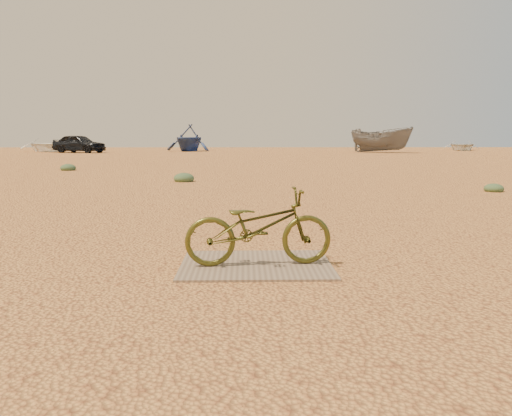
{
  "coord_description": "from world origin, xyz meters",
  "views": [
    {
      "loc": [
        0.31,
        -5.03,
        1.31
      ],
      "look_at": [
        0.43,
        -0.06,
        0.6
      ],
      "focal_mm": 35.0,
      "sensor_mm": 36.0,
      "label": 1
    }
  ],
  "objects_px": {
    "boat_mid_right": "(381,140)",
    "boat_far_left": "(189,138)",
    "boat_far_right": "(462,145)",
    "plywood_board": "(256,265)",
    "boat_near_left": "(46,145)",
    "bicycle": "(259,227)",
    "car": "(79,144)"
  },
  "relations": [
    {
      "from": "boat_far_right",
      "to": "boat_far_left",
      "type": "bearing_deg",
      "value": -154.23
    },
    {
      "from": "boat_mid_right",
      "to": "boat_far_left",
      "type": "bearing_deg",
      "value": 114.08
    },
    {
      "from": "car",
      "to": "boat_far_left",
      "type": "relative_size",
      "value": 0.94
    },
    {
      "from": "car",
      "to": "plywood_board",
      "type": "bearing_deg",
      "value": -139.02
    },
    {
      "from": "car",
      "to": "boat_far_left",
      "type": "xyz_separation_m",
      "value": [
        8.76,
        4.42,
        0.5
      ]
    },
    {
      "from": "bicycle",
      "to": "boat_far_right",
      "type": "bearing_deg",
      "value": -31.26
    },
    {
      "from": "plywood_board",
      "to": "bicycle",
      "type": "xyz_separation_m",
      "value": [
        0.03,
        -0.04,
        0.4
      ]
    },
    {
      "from": "boat_near_left",
      "to": "boat_far_left",
      "type": "height_order",
      "value": "boat_far_left"
    },
    {
      "from": "car",
      "to": "boat_near_left",
      "type": "relative_size",
      "value": 0.79
    },
    {
      "from": "plywood_board",
      "to": "car",
      "type": "xyz_separation_m",
      "value": [
        -14.06,
        37.66,
        0.75
      ]
    },
    {
      "from": "plywood_board",
      "to": "car",
      "type": "bearing_deg",
      "value": 110.47
    },
    {
      "from": "boat_far_left",
      "to": "boat_far_right",
      "type": "height_order",
      "value": "boat_far_left"
    },
    {
      "from": "plywood_board",
      "to": "bicycle",
      "type": "relative_size",
      "value": 1.04
    },
    {
      "from": "plywood_board",
      "to": "boat_near_left",
      "type": "xyz_separation_m",
      "value": [
        -18.21,
        41.26,
        0.58
      ]
    },
    {
      "from": "car",
      "to": "boat_near_left",
      "type": "xyz_separation_m",
      "value": [
        -4.16,
        3.59,
        -0.18
      ]
    },
    {
      "from": "boat_mid_right",
      "to": "bicycle",
      "type": "bearing_deg",
      "value": -157.72
    },
    {
      "from": "boat_far_right",
      "to": "car",
      "type": "bearing_deg",
      "value": -148.27
    },
    {
      "from": "boat_near_left",
      "to": "boat_far_left",
      "type": "bearing_deg",
      "value": -25.94
    },
    {
      "from": "boat_near_left",
      "to": "boat_far_right",
      "type": "bearing_deg",
      "value": -25.43
    },
    {
      "from": "boat_far_left",
      "to": "boat_far_right",
      "type": "distance_m",
      "value": 26.72
    },
    {
      "from": "bicycle",
      "to": "boat_far_left",
      "type": "height_order",
      "value": "boat_far_left"
    },
    {
      "from": "bicycle",
      "to": "plywood_board",
      "type": "bearing_deg",
      "value": 24.79
    },
    {
      "from": "boat_far_left",
      "to": "boat_mid_right",
      "type": "relative_size",
      "value": 0.86
    },
    {
      "from": "bicycle",
      "to": "boat_near_left",
      "type": "bearing_deg",
      "value": 18.32
    },
    {
      "from": "plywood_board",
      "to": "boat_far_right",
      "type": "distance_m",
      "value": 49.02
    },
    {
      "from": "boat_far_right",
      "to": "plywood_board",
      "type": "bearing_deg",
      "value": -94.43
    },
    {
      "from": "bicycle",
      "to": "boat_mid_right",
      "type": "bearing_deg",
      "value": -22.48
    },
    {
      "from": "boat_near_left",
      "to": "bicycle",
      "type": "bearing_deg",
      "value": -95.76
    },
    {
      "from": "boat_far_left",
      "to": "boat_mid_right",
      "type": "bearing_deg",
      "value": 1.79
    },
    {
      "from": "boat_mid_right",
      "to": "boat_far_right",
      "type": "height_order",
      "value": "boat_mid_right"
    },
    {
      "from": "car",
      "to": "boat_mid_right",
      "type": "xyz_separation_m",
      "value": [
        25.55,
        -0.14,
        0.31
      ]
    },
    {
      "from": "boat_far_left",
      "to": "boat_mid_right",
      "type": "distance_m",
      "value": 17.4
    }
  ]
}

